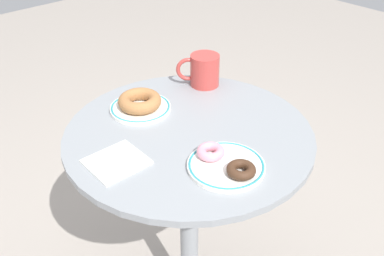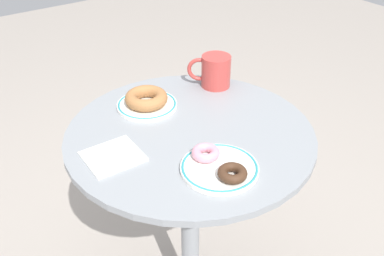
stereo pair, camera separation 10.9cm
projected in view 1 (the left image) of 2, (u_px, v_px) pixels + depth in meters
name	position (u px, v px, depth m)	size (l,w,h in m)	color
cafe_table	(189.00, 195.00, 1.25)	(0.65, 0.65, 0.73)	gray
plate_left	(140.00, 108.00, 1.21)	(0.17, 0.17, 0.01)	white
plate_right	(226.00, 166.00, 0.99)	(0.18, 0.18, 0.01)	white
donut_cinnamon	(140.00, 101.00, 1.20)	(0.12, 0.12, 0.03)	#A36B3D
donut_chocolate	(241.00, 170.00, 0.95)	(0.07, 0.07, 0.02)	#422819
donut_pink_frosted	(211.00, 152.00, 1.01)	(0.07, 0.07, 0.02)	pink
paper_napkin	(116.00, 162.00, 1.01)	(0.12, 0.13, 0.01)	white
coffee_mug	(203.00, 70.00, 1.31)	(0.10, 0.12, 0.10)	#B73D38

